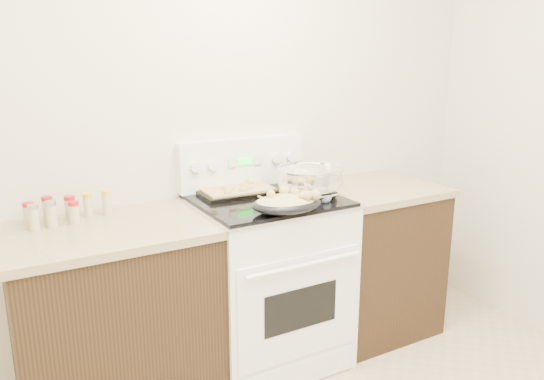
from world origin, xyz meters
TOP-DOWN VIEW (x-y plane):
  - room_shell at (0.00, 0.00)m, footprint 4.10×3.60m
  - counter_left at (-0.48, 1.43)m, footprint 0.93×0.67m
  - counter_right at (1.08, 1.43)m, footprint 0.73×0.67m
  - kitchen_range at (0.35, 1.42)m, footprint 0.78×0.73m
  - mixing_bowl at (0.57, 1.34)m, footprint 0.37×0.37m
  - roasting_pan at (0.31, 1.15)m, footprint 0.37×0.28m
  - baking_sheet at (0.26, 1.59)m, footprint 0.43×0.31m
  - wooden_spoon at (0.31, 1.38)m, footprint 0.05×0.28m
  - blue_ladle at (0.58, 1.23)m, footprint 0.10×0.27m
  - spice_jars at (-0.64, 1.60)m, footprint 0.40×0.14m

SIDE VIEW (x-z plane):
  - counter_left at x=-0.48m, z-range 0.00..0.92m
  - counter_right at x=1.08m, z-range 0.00..0.92m
  - kitchen_range at x=0.35m, z-range -0.12..1.10m
  - wooden_spoon at x=0.31m, z-range 0.93..0.98m
  - baking_sheet at x=0.26m, z-range 0.93..0.99m
  - blue_ladle at x=0.58m, z-range 0.93..1.03m
  - spice_jars at x=-0.64m, z-range 0.92..1.04m
  - roasting_pan at x=0.31m, z-range 0.93..1.05m
  - mixing_bowl at x=0.57m, z-range 0.92..1.13m
  - room_shell at x=0.00m, z-range 0.33..3.08m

